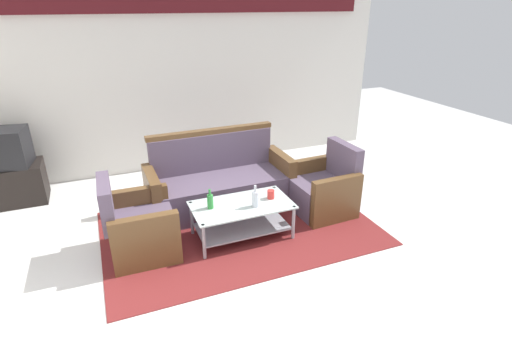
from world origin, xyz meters
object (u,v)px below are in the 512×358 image
(bottle_clear, at_px, (255,198))
(cup, at_px, (271,194))
(armchair_left, at_px, (139,228))
(armchair_right, at_px, (323,190))
(tv_stand, at_px, (12,184))
(bottle_green, at_px, (210,201))
(couch, at_px, (219,184))
(coffee_table, at_px, (242,215))
(television, at_px, (2,148))

(bottle_clear, distance_m, cup, 0.26)
(armchair_left, relative_size, armchair_right, 1.00)
(tv_stand, bearing_deg, bottle_green, -41.17)
(couch, distance_m, armchair_left, 1.27)
(couch, bearing_deg, bottle_clear, 97.68)
(cup, bearing_deg, bottle_clear, -154.58)
(couch, height_order, cup, couch)
(armchair_left, relative_size, tv_stand, 1.06)
(coffee_table, distance_m, bottle_green, 0.41)
(tv_stand, distance_m, television, 0.50)
(armchair_left, xyz_separation_m, cup, (1.45, -0.11, 0.17))
(couch, xyz_separation_m, coffee_table, (0.01, -0.79, -0.04))
(armchair_left, distance_m, coffee_table, 1.10)
(couch, relative_size, tv_stand, 2.26)
(couch, height_order, armchair_right, couch)
(tv_stand, xyz_separation_m, television, (0.00, 0.00, 0.50))
(bottle_green, xyz_separation_m, tv_stand, (-2.15, 1.88, -0.23))
(armchair_right, distance_m, television, 4.07)
(couch, relative_size, bottle_green, 8.10)
(couch, distance_m, bottle_clear, 0.92)
(bottle_green, relative_size, cup, 2.23)
(couch, height_order, bottle_clear, couch)
(armchair_left, distance_m, bottle_green, 0.79)
(television, bearing_deg, couch, 163.73)
(couch, distance_m, bottle_green, 0.83)
(armchair_right, height_order, bottle_green, armchair_right)
(bottle_clear, bearing_deg, cup, 25.42)
(coffee_table, bearing_deg, armchair_right, 9.59)
(armchair_right, height_order, bottle_clear, armchair_right)
(couch, xyz_separation_m, bottle_green, (-0.33, -0.74, 0.18))
(bottle_clear, bearing_deg, tv_stand, 142.22)
(cup, height_order, tv_stand, tv_stand)
(couch, height_order, coffee_table, couch)
(couch, height_order, bottle_green, couch)
(bottle_green, bearing_deg, cup, -2.67)
(armchair_left, relative_size, cup, 8.50)
(bottle_clear, distance_m, bottle_green, 0.48)
(cup, bearing_deg, bottle_green, 177.33)
(tv_stand, bearing_deg, cup, -33.91)
(armchair_left, height_order, cup, armchair_left)
(tv_stand, height_order, television, television)
(bottle_clear, height_order, bottle_green, bottle_clear)
(bottle_green, distance_m, tv_stand, 2.87)
(couch, bearing_deg, bottle_green, 65.31)
(television, bearing_deg, armchair_left, 136.13)
(couch, bearing_deg, television, -25.57)
(cup, bearing_deg, television, 146.05)
(coffee_table, relative_size, cup, 11.00)
(tv_stand, bearing_deg, bottle_clear, -37.78)
(television, bearing_deg, coffee_table, 150.67)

